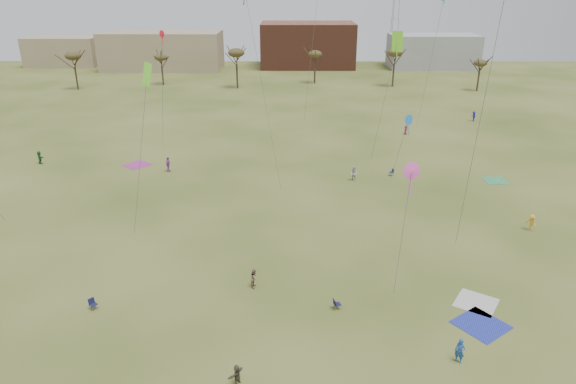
{
  "coord_description": "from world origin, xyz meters",
  "views": [
    {
      "loc": [
        0.21,
        -30.91,
        23.22
      ],
      "look_at": [
        0.0,
        12.0,
        5.5
      ],
      "focal_mm": 32.23,
      "sensor_mm": 36.0,
      "label": 1
    }
  ],
  "objects_px": {
    "camp_chair_right": "(391,174)",
    "flyer_near_right": "(460,351)",
    "camp_chair_left": "(93,306)",
    "camp_chair_center": "(337,306)"
  },
  "relations": [
    {
      "from": "camp_chair_left",
      "to": "camp_chair_right",
      "type": "height_order",
      "value": "same"
    },
    {
      "from": "camp_chair_left",
      "to": "flyer_near_right",
      "type": "bearing_deg",
      "value": -63.0
    },
    {
      "from": "camp_chair_center",
      "to": "camp_chair_right",
      "type": "relative_size",
      "value": 1.0
    },
    {
      "from": "flyer_near_right",
      "to": "camp_chair_left",
      "type": "bearing_deg",
      "value": -157.76
    },
    {
      "from": "camp_chair_left",
      "to": "camp_chair_right",
      "type": "xyz_separation_m",
      "value": [
        27.8,
        29.03,
        0.0
      ]
    },
    {
      "from": "camp_chair_center",
      "to": "camp_chair_right",
      "type": "xyz_separation_m",
      "value": [
        9.32,
        28.88,
        0.0
      ]
    },
    {
      "from": "camp_chair_center",
      "to": "flyer_near_right",
      "type": "bearing_deg",
      "value": -146.1
    },
    {
      "from": "camp_chair_right",
      "to": "flyer_near_right",
      "type": "bearing_deg",
      "value": -22.33
    },
    {
      "from": "camp_chair_center",
      "to": "camp_chair_left",
      "type": "bearing_deg",
      "value": 72.48
    },
    {
      "from": "flyer_near_right",
      "to": "camp_chair_right",
      "type": "distance_m",
      "value": 34.81
    }
  ]
}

